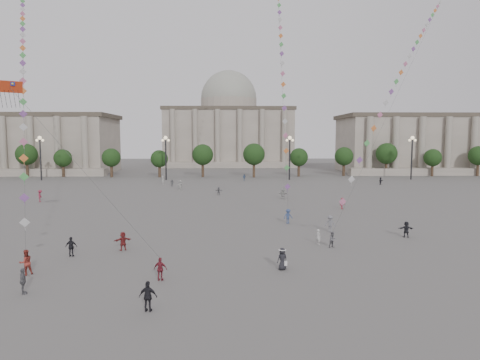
{
  "coord_description": "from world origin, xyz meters",
  "views": [
    {
      "loc": [
        0.63,
        -33.58,
        10.07
      ],
      "look_at": [
        1.64,
        12.0,
        5.62
      ],
      "focal_mm": 32.0,
      "sensor_mm": 36.0,
      "label": 1
    }
  ],
  "objects": [
    {
      "name": "kite_flyer_2",
      "position": [
        10.07,
        4.99,
        0.74
      ],
      "size": [
        0.87,
        0.79,
        1.48
      ],
      "primitive_type": "imported",
      "rotation": [
        0.0,
        0.0,
        0.38
      ],
      "color": "slate",
      "rests_on": "ground"
    },
    {
      "name": "kite_flyer_1",
      "position": [
        7.44,
        16.25,
        0.87
      ],
      "size": [
        1.28,
        0.97,
        1.75
      ],
      "primitive_type": "imported",
      "rotation": [
        0.0,
        0.0,
        0.32
      ],
      "color": "#344776",
      "rests_on": "ground"
    },
    {
      "name": "person_crowd_16",
      "position": [
        -11.59,
        55.36,
        0.78
      ],
      "size": [
        0.94,
        0.44,
        1.56
      ],
      "primitive_type": "imported",
      "rotation": [
        0.0,
        0.0,
        0.06
      ],
      "color": "slate",
      "rests_on": "ground"
    },
    {
      "name": "person_crowd_6",
      "position": [
        11.35,
        11.49,
        0.92
      ],
      "size": [
        1.35,
        1.05,
        1.84
      ],
      "primitive_type": "imported",
      "rotation": [
        0.0,
        0.0,
        5.93
      ],
      "color": "slate",
      "rests_on": "ground"
    },
    {
      "name": "lamp_post_far_west",
      "position": [
        -45.0,
        70.0,
        7.35
      ],
      "size": [
        2.0,
        0.9,
        10.65
      ],
      "color": "#262628",
      "rests_on": "ground"
    },
    {
      "name": "hat_person",
      "position": [
        4.59,
        -1.64,
        0.89
      ],
      "size": [
        0.99,
        0.85,
        1.71
      ],
      "color": "black",
      "rests_on": "ground"
    },
    {
      "name": "lamp_post_mid_east",
      "position": [
        15.0,
        70.0,
        7.35
      ],
      "size": [
        2.0,
        0.9,
        10.65
      ],
      "color": "#262628",
      "rests_on": "ground"
    },
    {
      "name": "dragon_kite",
      "position": [
        -19.23,
        6.11,
        13.9
      ],
      "size": [
        8.61,
        5.9,
        22.42
      ],
      "color": "red",
      "rests_on": "ground"
    },
    {
      "name": "kite_train_mid",
      "position": [
        8.68,
        38.19,
        29.68
      ],
      "size": [
        3.07,
        41.49,
        66.49
      ],
      "color": "#3F3F3F",
      "rests_on": "ground"
    },
    {
      "name": "tree_row",
      "position": [
        0.0,
        78.0,
        5.39
      ],
      "size": [
        137.12,
        5.12,
        8.0
      ],
      "color": "#3A2C1D",
      "rests_on": "ground"
    },
    {
      "name": "person_crowd_4",
      "position": [
        -9.24,
        49.85,
        0.96
      ],
      "size": [
        1.32,
        1.84,
        1.92
      ],
      "primitive_type": "imported",
      "rotation": [
        0.0,
        0.0,
        4.24
      ],
      "color": "silver",
      "rests_on": "ground"
    },
    {
      "name": "tourist_1",
      "position": [
        -12.99,
        2.49,
        0.85
      ],
      "size": [
        0.99,
        0.42,
        1.69
      ],
      "primitive_type": "imported",
      "rotation": [
        0.0,
        0.0,
        3.13
      ],
      "color": "black",
      "rests_on": "ground"
    },
    {
      "name": "kite_flyer_0",
      "position": [
        -14.51,
        -2.45,
        0.95
      ],
      "size": [
        1.16,
        1.15,
        1.9
      ],
      "primitive_type": "imported",
      "rotation": [
        0.0,
        0.0,
        3.9
      ],
      "color": "maroon",
      "rests_on": "ground"
    },
    {
      "name": "person_crowd_3",
      "position": [
        18.55,
        8.91,
        0.82
      ],
      "size": [
        1.55,
        0.57,
        1.64
      ],
      "primitive_type": "imported",
      "rotation": [
        0.0,
        0.0,
        3.09
      ],
      "color": "#222228",
      "rests_on": "ground"
    },
    {
      "name": "hall_east",
      "position": [
        75.0,
        93.89,
        8.43
      ],
      "size": [
        84.0,
        26.22,
        17.2
      ],
      "color": "gray",
      "rests_on": "ground"
    },
    {
      "name": "person_crowd_12",
      "position": [
        -1.49,
        41.93,
        0.75
      ],
      "size": [
        1.45,
        0.84,
        1.49
      ],
      "primitive_type": "imported",
      "rotation": [
        0.0,
        0.0,
        2.83
      ],
      "color": "slate",
      "rests_on": "ground"
    },
    {
      "name": "kite_train_west",
      "position": [
        -25.66,
        22.47,
        21.29
      ],
      "size": [
        21.57,
        46.75,
        63.77
      ],
      "color": "#3F3F3F",
      "rests_on": "ground"
    },
    {
      "name": "person_crowd_8",
      "position": [
        16.58,
        26.39,
        0.82
      ],
      "size": [
        1.21,
        1.1,
        1.64
      ],
      "primitive_type": "imported",
      "rotation": [
        0.0,
        0.0,
        0.61
      ],
      "color": "maroon",
      "rests_on": "ground"
    },
    {
      "name": "person_crowd_9",
      "position": [
        33.31,
        58.24,
        0.81
      ],
      "size": [
        1.43,
        1.36,
        1.62
      ],
      "primitive_type": "imported",
      "rotation": [
        0.0,
        0.0,
        0.74
      ],
      "color": "black",
      "rests_on": "ground"
    },
    {
      "name": "person_crowd_7",
      "position": [
        9.36,
        36.82,
        0.87
      ],
      "size": [
        1.66,
        0.71,
        1.74
      ],
      "primitive_type": "imported",
      "rotation": [
        0.0,
        0.0,
        3.02
      ],
      "color": "#AFB0AB",
      "rests_on": "ground"
    },
    {
      "name": "person_crowd_0",
      "position": [
        3.87,
        68.0,
        0.78
      ],
      "size": [
        0.99,
        0.66,
        1.56
      ],
      "primitive_type": "imported",
      "rotation": [
        0.0,
        0.0,
        0.34
      ],
      "color": "#37517C",
      "rests_on": "ground"
    },
    {
      "name": "tourist_3",
      "position": [
        -12.83,
        -6.39,
        0.86
      ],
      "size": [
        0.84,
        1.09,
        1.72
      ],
      "primitive_type": "imported",
      "rotation": [
        0.0,
        0.0,
        2.06
      ],
      "color": "#5E5D62",
      "rests_on": "ground"
    },
    {
      "name": "person_crowd_10",
      "position": [
        -14.22,
        60.06,
        0.94
      ],
      "size": [
        0.53,
        0.74,
        1.89
      ],
      "primitive_type": "imported",
      "rotation": [
        0.0,
        0.0,
        1.68
      ],
      "color": "beige",
      "rests_on": "ground"
    },
    {
      "name": "tourist_2",
      "position": [
        -9.08,
        4.43,
        0.85
      ],
      "size": [
        1.63,
        1.14,
        1.69
      ],
      "primitive_type": "imported",
      "rotation": [
        0.0,
        0.0,
        3.6
      ],
      "color": "maroon",
      "rests_on": "ground"
    },
    {
      "name": "person_crowd_13",
      "position": [
        8.96,
        6.1,
        0.75
      ],
      "size": [
        0.58,
        0.65,
        1.5
      ],
      "primitive_type": "imported",
      "rotation": [
        0.0,
        0.0,
        2.1
      ],
      "color": "beige",
      "rests_on": "ground"
    },
    {
      "name": "kite_train_east",
      "position": [
        25.88,
        28.1,
        20.59
      ],
      "size": [
        29.73,
        42.61,
        63.74
      ],
      "color": "#3F3F3F",
      "rests_on": "ground"
    },
    {
      "name": "hall_central",
      "position": [
        0.0,
        129.22,
        14.23
      ],
      "size": [
        48.3,
        34.3,
        35.5
      ],
      "color": "gray",
      "rests_on": "ground"
    },
    {
      "name": "ground",
      "position": [
        0.0,
        0.0,
        0.0
      ],
      "size": [
        360.0,
        360.0,
        0.0
      ],
      "primitive_type": "plane",
      "color": "#54524F",
      "rests_on": "ground"
    },
    {
      "name": "tourist_4",
      "position": [
        -4.18,
        -9.39,
        0.9
      ],
      "size": [
        1.11,
        0.58,
        1.81
      ],
      "primitive_type": "imported",
      "rotation": [
        0.0,
        0.0,
        3.01
      ],
      "color": "black",
      "rests_on": "ground"
    },
    {
      "name": "tourist_0",
      "position": [
        -4.36,
        -3.92,
        0.83
      ],
      "size": [
        1.03,
        0.56,
        1.67
      ],
      "primitive_type": "imported",
      "rotation": [
        0.0,
        0.0,
        2.97
      ],
      "color": "maroon",
      "rests_on": "ground"
    },
    {
      "name": "lamp_post_far_east",
      "position": [
        45.0,
        70.0,
        7.35
      ],
      "size": [
        2.0,
        0.9,
        10.65
      ],
      "color": "#262628",
      "rests_on": "ground"
    },
    {
      "name": "lamp_post_mid_west",
      "position": [
        -15.0,
        70.0,
        7.35
      ],
      "size": [
        2.0,
        0.9,
        10.65
      ],
      "color": "#262628",
      "rests_on": "ground"
    },
    {
      "name": "person_crowd_17",
      "position": [
        -29.66,
        34.43,
        0.96
      ],
      "size": [
        0.96,
        1.37,
        1.92
      ],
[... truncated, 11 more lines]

